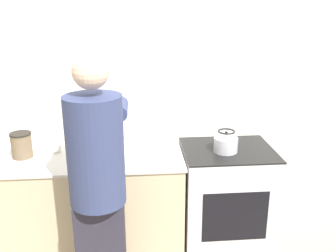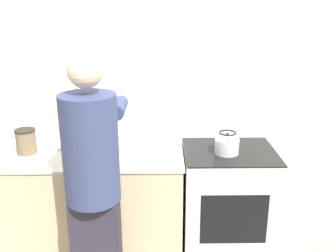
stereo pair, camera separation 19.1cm
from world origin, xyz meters
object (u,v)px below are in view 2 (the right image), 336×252
object	(u,v)px
kettle	(227,144)
person	(93,179)
cutting_board	(101,155)
canister_jar	(26,141)
oven	(227,204)
bowl_prep	(57,145)
knife	(96,153)

from	to	relation	value
kettle	person	bearing A→B (deg)	-152.27
person	cutting_board	bearing A→B (deg)	93.51
canister_jar	oven	bearing A→B (deg)	-1.48
oven	canister_jar	bearing A→B (deg)	178.52
oven	canister_jar	world-z (taller)	canister_jar
person	bowl_prep	xyz separation A→B (m)	(-0.40, 0.66, -0.02)
oven	knife	world-z (taller)	knife
cutting_board	kettle	distance (m)	0.95
knife	canister_jar	bearing A→B (deg)	165.63
knife	kettle	xyz separation A→B (m)	(0.98, -0.03, 0.07)
canister_jar	bowl_prep	bearing A→B (deg)	24.93
knife	bowl_prep	size ratio (longest dim) A/B	1.88
knife	person	bearing A→B (deg)	-90.65
person	knife	size ratio (longest dim) A/B	7.08
kettle	canister_jar	bearing A→B (deg)	176.77
cutting_board	person	bearing A→B (deg)	-86.49
bowl_prep	canister_jar	distance (m)	0.23
oven	bowl_prep	bearing A→B (deg)	174.36
kettle	canister_jar	size ratio (longest dim) A/B	0.95
knife	canister_jar	world-z (taller)	canister_jar
person	knife	distance (m)	0.51
person	knife	bearing A→B (deg)	97.50
person	bowl_prep	distance (m)	0.77
oven	knife	distance (m)	1.11
person	cutting_board	distance (m)	0.50
bowl_prep	person	bearing A→B (deg)	-58.51
kettle	bowl_prep	size ratio (longest dim) A/B	1.40
oven	cutting_board	xyz separation A→B (m)	(-0.98, -0.02, 0.44)
bowl_prep	knife	bearing A→B (deg)	-24.28
person	knife	xyz separation A→B (m)	(-0.07, 0.51, -0.03)
knife	canister_jar	size ratio (longest dim) A/B	1.28
knife	bowl_prep	world-z (taller)	bowl_prep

